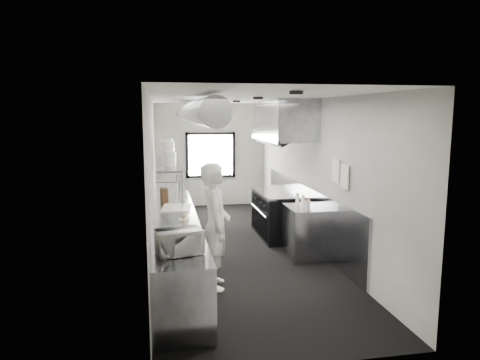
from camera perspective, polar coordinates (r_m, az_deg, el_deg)
name	(u,v)px	position (r m, az deg, el deg)	size (l,w,h in m)	color
floor	(235,248)	(8.44, -0.61, -8.81)	(3.00, 8.00, 0.01)	black
ceiling	(235,98)	(8.06, -0.65, 10.55)	(3.00, 8.00, 0.01)	silver
wall_back	(210,155)	(12.07, -3.85, 3.26)	(3.00, 0.02, 2.80)	#B1AFA7
wall_front	(305,232)	(4.32, 8.45, -6.69)	(3.00, 0.02, 2.80)	#B1AFA7
wall_left	(153,177)	(8.02, -11.25, 0.36)	(0.02, 8.00, 2.80)	#B1AFA7
wall_right	(312,173)	(8.51, 9.37, 0.89)	(0.02, 8.00, 2.80)	#B1AFA7
wall_cladding	(305,213)	(8.94, 8.47, -4.26)	(0.03, 5.50, 1.10)	gray
hvac_duct	(195,112)	(8.36, -5.90, 8.72)	(0.40, 0.40, 6.40)	#9C9FA4
service_window	(211,155)	(12.03, -3.83, 3.24)	(1.36, 0.05, 1.25)	white
exhaust_hood	(283,120)	(8.98, 5.57, 7.71)	(0.81, 2.20, 0.88)	gray
prep_counter	(175,235)	(7.73, -8.48, -7.09)	(0.70, 6.00, 0.90)	gray
pass_shelf	(169,163)	(8.99, -9.22, 2.17)	(0.45, 3.00, 0.68)	gray
range	(279,213)	(9.20, 5.04, -4.34)	(0.88, 1.60, 0.94)	black
bottle_station	(306,232)	(7.94, 8.52, -6.66)	(0.65, 0.80, 0.90)	gray
far_work_table	(170,196)	(11.33, -9.12, -2.04)	(0.70, 1.20, 0.90)	gray
notice_sheet_a	(336,171)	(7.37, 12.33, 1.17)	(0.02, 0.28, 0.38)	white
notice_sheet_b	(345,177)	(7.06, 13.40, 0.40)	(0.02, 0.28, 0.38)	white
line_cook	(215,226)	(6.41, -3.22, -5.96)	(0.67, 0.44, 1.84)	white
microwave	(179,242)	(5.25, -7.90, -7.94)	(0.48, 0.36, 0.29)	silver
deli_tub_a	(170,239)	(5.69, -9.02, -7.57)	(0.16, 0.16, 0.11)	#B1BAAB
deli_tub_b	(170,240)	(5.67, -9.06, -7.69)	(0.14, 0.14, 0.10)	#B1BAAB
newspaper	(186,230)	(6.30, -7.04, -6.41)	(0.32, 0.39, 0.01)	beige
small_plate	(184,219)	(6.90, -7.26, -5.05)	(0.17, 0.17, 0.01)	white
pastry	(184,216)	(6.89, -7.27, -4.64)	(0.09, 0.09, 0.09)	tan
cutting_board	(176,208)	(7.72, -8.25, -3.57)	(0.48, 0.64, 0.02)	silver
knife_block	(164,195)	(8.30, -9.81, -1.93)	(0.11, 0.23, 0.25)	brown
plate_stack_a	(170,159)	(8.19, -9.10, 2.71)	(0.22, 0.22, 0.26)	white
plate_stack_b	(168,155)	(8.75, -9.32, 3.21)	(0.23, 0.23, 0.30)	white
plate_stack_c	(168,151)	(9.32, -9.30, 3.75)	(0.26, 0.26, 0.37)	white
plate_stack_d	(167,148)	(9.74, -9.47, 4.06)	(0.26, 0.26, 0.41)	white
squeeze_bottle_a	(307,206)	(7.54, 8.65, -3.32)	(0.05, 0.05, 0.16)	silver
squeeze_bottle_b	(309,204)	(7.66, 8.89, -3.13)	(0.05, 0.05, 0.16)	silver
squeeze_bottle_c	(303,201)	(7.80, 8.22, -2.78)	(0.07, 0.07, 0.20)	silver
squeeze_bottle_d	(302,201)	(7.98, 8.08, -2.66)	(0.05, 0.05, 0.16)	silver
squeeze_bottle_e	(297,199)	(8.02, 7.46, -2.44)	(0.07, 0.07, 0.20)	silver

